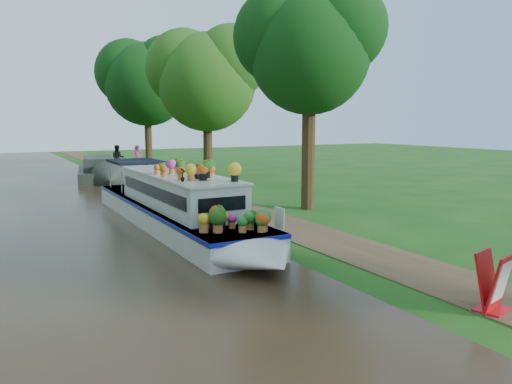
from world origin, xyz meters
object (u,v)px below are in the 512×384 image
at_px(plant_boat, 179,204).
at_px(pedestrian_dark, 118,158).
at_px(second_boat, 98,171).
at_px(pedestrian_pink, 138,159).
at_px(sandwich_board, 494,285).

relative_size(plant_boat, pedestrian_dark, 7.25).
bearing_deg(second_boat, plant_boat, -81.72).
xyz_separation_m(pedestrian_pink, pedestrian_dark, (-0.93, 1.87, -0.02)).
xyz_separation_m(second_boat, pedestrian_dark, (2.47, 5.22, 0.39)).
bearing_deg(second_boat, pedestrian_dark, 74.80).
height_order(sandwich_board, pedestrian_dark, pedestrian_dark).
relative_size(plant_boat, second_boat, 1.77).
distance_m(pedestrian_pink, pedestrian_dark, 2.09).
bearing_deg(pedestrian_pink, sandwich_board, -102.49).
relative_size(plant_boat, sandwich_board, 12.14).
relative_size(pedestrian_pink, pedestrian_dark, 1.02).
bearing_deg(sandwich_board, pedestrian_dark, 74.22).
height_order(plant_boat, sandwich_board, plant_boat).
height_order(second_boat, sandwich_board, second_boat).
height_order(sandwich_board, pedestrian_pink, pedestrian_pink).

